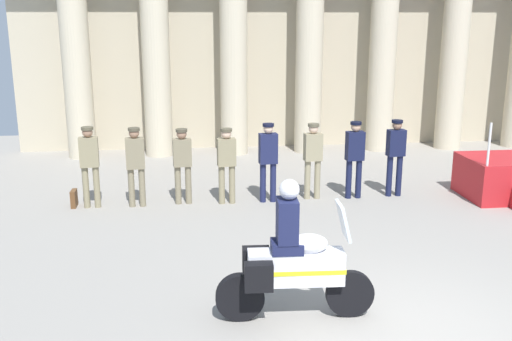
{
  "coord_description": "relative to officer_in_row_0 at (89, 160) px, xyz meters",
  "views": [
    {
      "loc": [
        -2.63,
        -6.38,
        3.84
      ],
      "look_at": [
        -1.54,
        3.16,
        1.36
      ],
      "focal_mm": 41.5,
      "sensor_mm": 36.0,
      "label": 1
    }
  ],
  "objects": [
    {
      "name": "briefcase_on_ground",
      "position": [
        -0.39,
        0.08,
        -0.83
      ],
      "size": [
        0.1,
        0.32,
        0.36
      ],
      "primitive_type": "cube",
      "color": "brown",
      "rests_on": "ground_plane"
    },
    {
      "name": "motorcycle_with_rider",
      "position": [
        3.3,
        -5.12,
        -0.21
      ],
      "size": [
        2.09,
        0.72,
        1.9
      ],
      "rotation": [
        0.0,
        0.0,
        -0.05
      ],
      "color": "black",
      "rests_on": "ground_plane"
    },
    {
      "name": "officer_in_row_4",
      "position": [
        3.7,
        -0.02,
        -0.0
      ],
      "size": [
        0.4,
        0.25,
        1.71
      ],
      "rotation": [
        0.0,
        0.0,
        3.23
      ],
      "color": "#191E42",
      "rests_on": "ground_plane"
    },
    {
      "name": "officer_in_row_3",
      "position": [
        2.82,
        -0.04,
        -0.05
      ],
      "size": [
        0.4,
        0.25,
        1.62
      ],
      "rotation": [
        0.0,
        0.0,
        3.23
      ],
      "color": "#847A5B",
      "rests_on": "ground_plane"
    },
    {
      "name": "officer_in_row_5",
      "position": [
        4.69,
        0.09,
        -0.03
      ],
      "size": [
        0.4,
        0.25,
        1.67
      ],
      "rotation": [
        0.0,
        0.0,
        3.23
      ],
      "color": "gray",
      "rests_on": "ground_plane"
    },
    {
      "name": "officer_in_row_7",
      "position": [
        6.53,
        0.09,
        0.0
      ],
      "size": [
        0.4,
        0.25,
        1.71
      ],
      "rotation": [
        0.0,
        0.0,
        3.23
      ],
      "color": "#141938",
      "rests_on": "ground_plane"
    },
    {
      "name": "officer_in_row_2",
      "position": [
        1.89,
        0.05,
        -0.05
      ],
      "size": [
        0.4,
        0.25,
        1.62
      ],
      "rotation": [
        0.0,
        0.0,
        3.23
      ],
      "color": "#7A7056",
      "rests_on": "ground_plane"
    },
    {
      "name": "officer_in_row_0",
      "position": [
        0.0,
        0.0,
        0.0
      ],
      "size": [
        0.4,
        0.25,
        1.71
      ],
      "rotation": [
        0.0,
        0.0,
        3.23
      ],
      "color": "#847A5B",
      "rests_on": "ground_plane"
    },
    {
      "name": "officer_in_row_1",
      "position": [
        0.93,
        -0.04,
        -0.02
      ],
      "size": [
        0.4,
        0.25,
        1.68
      ],
      "rotation": [
        0.0,
        0.0,
        3.23
      ],
      "color": "#7A7056",
      "rests_on": "ground_plane"
    },
    {
      "name": "officer_in_row_6",
      "position": [
        5.6,
        0.04,
        -0.01
      ],
      "size": [
        0.4,
        0.25,
        1.7
      ],
      "rotation": [
        0.0,
        0.0,
        3.23
      ],
      "color": "#141938",
      "rests_on": "ground_plane"
    },
    {
      "name": "colonnade_backdrop",
      "position": [
        5.52,
        5.28,
        2.52
      ],
      "size": [
        16.9,
        1.63,
        6.59
      ],
      "color": "#B6AB91",
      "rests_on": "ground_plane"
    },
    {
      "name": "ground_plane",
      "position": [
        4.69,
        -5.72,
        -1.01
      ],
      "size": [
        28.0,
        28.0,
        0.0
      ],
      "primitive_type": "plane",
      "color": "gray"
    }
  ]
}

